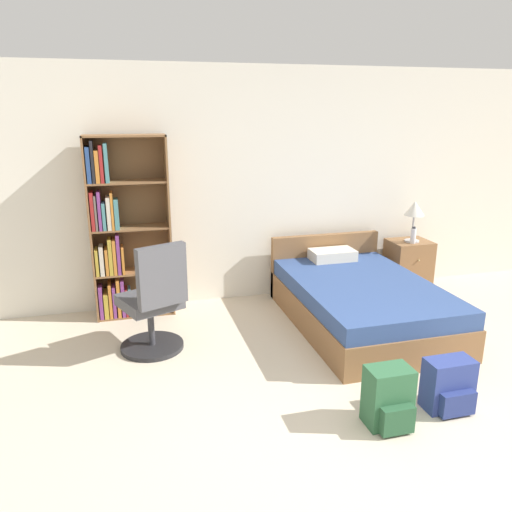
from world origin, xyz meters
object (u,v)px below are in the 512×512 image
nightstand (408,265)px  backpack_blue (449,386)px  table_lamp (414,211)px  bed (359,300)px  water_bottle (413,235)px  bookshelf (120,234)px  office_chair (154,305)px  backpack_green (389,399)px

nightstand → backpack_blue: size_ratio=1.56×
nightstand → table_lamp: (-0.00, -0.04, 0.68)m
bed → water_bottle: size_ratio=10.20×
table_lamp → water_bottle: bearing=-113.5°
bed → nightstand: bed is taller
bookshelf → water_bottle: bearing=-2.9°
backpack_blue → water_bottle: bearing=64.8°
office_chair → table_lamp: (3.11, 0.86, 0.53)m
bed → office_chair: size_ratio=1.94×
water_bottle → table_lamp: bearing=66.5°
bed → backpack_green: bearing=-109.5°
office_chair → nightstand: (3.11, 0.90, -0.16)m
backpack_blue → backpack_green: size_ratio=0.91×
water_bottle → backpack_blue: (-1.07, -2.27, -0.52)m
backpack_blue → backpack_green: 0.53m
water_bottle → backpack_blue: 2.56m
nightstand → table_lamp: bearing=-91.5°
backpack_blue → nightstand: bearing=65.2°
office_chair → water_bottle: bearing=14.5°
bookshelf → backpack_blue: bookshelf is taller
nightstand → backpack_green: (-1.63, -2.43, -0.10)m
water_bottle → backpack_green: water_bottle is taller
bed → bookshelf: bearing=159.8°
bookshelf → office_chair: (0.26, -0.97, -0.43)m
bed → table_lamp: 1.48m
bed → nightstand: (1.04, 0.78, 0.06)m
bookshelf → bed: 2.56m
nightstand → water_bottle: size_ratio=3.04×
nightstand → backpack_blue: nightstand is taller
office_chair → nightstand: bearing=16.1°
bookshelf → table_lamp: bookshelf is taller
office_chair → backpack_blue: bearing=-36.2°
nightstand → water_bottle: bearing=-106.5°
office_chair → water_bottle: office_chair is taller
backpack_green → water_bottle: bearing=55.6°
table_lamp → backpack_blue: bearing=-115.1°
bed → office_chair: 2.08m
water_bottle → backpack_green: bearing=-124.4°
bookshelf → water_bottle: size_ratio=9.46×
bed → water_bottle: (1.01, 0.68, 0.46)m
bookshelf → backpack_blue: size_ratio=4.85×
bed → water_bottle: bearing=34.0°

